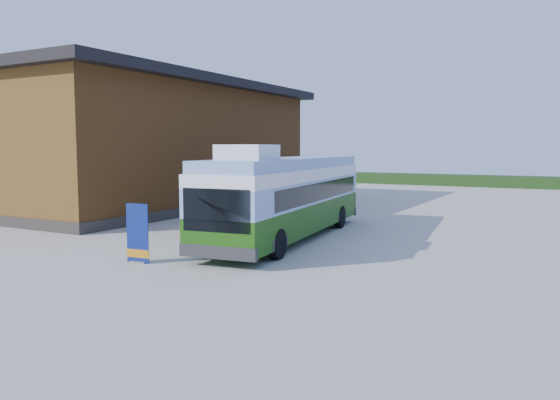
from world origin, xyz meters
The scene contains 10 objects.
ground centered at (0.00, 0.00, 0.00)m, with size 100.00×100.00×0.00m, color #BCB7AD.
barn centered at (-10.50, 10.00, 3.59)m, with size 9.60×21.20×7.50m.
hedge centered at (8.00, 38.00, 0.50)m, with size 40.00×3.00×1.00m, color #264419.
bus centered at (1.37, 3.40, 1.75)m, with size 4.00×12.15×3.67m.
awning centered at (-1.19, 3.37, 2.68)m, with size 2.96×4.26×0.51m.
banner centered at (-0.54, -2.89, 0.76)m, with size 0.80×0.25×1.85m.
picnic_table centered at (-0.49, 4.32, 0.60)m, with size 1.79×1.71×0.80m.
person_a centered at (-5.70, 7.91, 0.77)m, with size 0.56×0.37×1.54m, color #999999.
person_b centered at (-0.15, 3.64, 0.98)m, with size 0.95×0.74×1.96m, color #999999.
slurry_tanker centered at (-5.59, 20.79, 1.21)m, with size 3.19×5.32×2.11m.
Camera 1 is at (11.39, -15.34, 3.56)m, focal length 35.00 mm.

